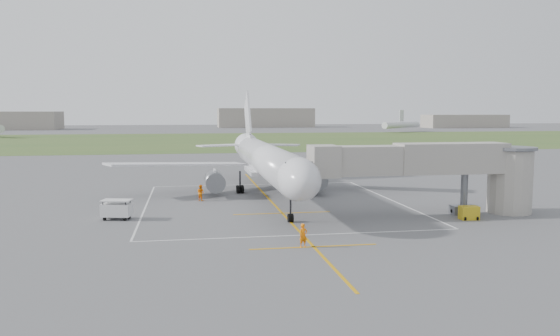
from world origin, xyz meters
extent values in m
plane|color=#565558|center=(0.00, 0.00, 0.00)|extent=(700.00, 700.00, 0.00)
cube|color=#3B5A27|center=(0.00, 130.00, 0.01)|extent=(700.00, 120.00, 0.02)
cube|color=#CC8F0C|center=(0.00, -5.00, 0.01)|extent=(0.25, 60.00, 0.01)
cube|color=#CC8F0C|center=(0.00, -24.00, 0.01)|extent=(10.00, 0.25, 0.01)
cube|color=#CC8F0C|center=(0.00, -10.00, 0.01)|extent=(10.00, 0.25, 0.01)
cube|color=silver|center=(0.00, 12.00, 0.01)|extent=(28.00, 0.20, 0.01)
cube|color=silver|center=(0.00, -20.00, 0.01)|extent=(28.00, 0.20, 0.01)
cube|color=silver|center=(-14.00, -4.00, 0.01)|extent=(0.20, 32.00, 0.01)
cube|color=silver|center=(14.00, -4.00, 0.01)|extent=(0.20, 32.00, 0.01)
cylinder|color=silver|center=(0.00, 0.00, 4.50)|extent=(3.80, 36.00, 3.80)
ellipsoid|color=silver|center=(0.00, -18.00, 4.50)|extent=(3.80, 7.22, 3.80)
cube|color=black|center=(0.00, -18.90, 5.55)|extent=(2.40, 1.60, 0.99)
cone|color=silver|center=(0.00, 20.50, 4.90)|extent=(3.80, 6.00, 3.80)
cube|color=silver|center=(10.50, 6.00, 3.65)|extent=(17.93, 11.24, 1.23)
cube|color=silver|center=(-10.50, 6.00, 3.65)|extent=(17.93, 11.24, 1.23)
cube|color=silver|center=(0.00, 3.00, 2.95)|extent=(4.20, 8.00, 0.50)
cube|color=silver|center=(0.00, 21.20, 9.20)|extent=(0.30, 7.89, 8.65)
cube|color=silver|center=(0.00, 19.00, 6.20)|extent=(0.35, 5.00, 1.20)
cube|color=silver|center=(4.20, 20.20, 5.10)|extent=(7.85, 5.03, 0.20)
cube|color=silver|center=(-4.20, 20.20, 5.10)|extent=(7.85, 5.03, 0.20)
cylinder|color=slate|center=(6.20, 2.50, 1.90)|extent=(2.30, 4.20, 2.30)
cube|color=silver|center=(6.20, 2.20, 2.70)|extent=(0.25, 2.40, 1.20)
cylinder|color=slate|center=(-6.20, 2.50, 1.90)|extent=(2.30, 4.20, 2.30)
cube|color=silver|center=(-6.20, 2.20, 2.70)|extent=(0.25, 2.40, 1.20)
cylinder|color=black|center=(0.00, -14.50, 1.30)|extent=(0.18, 0.18, 2.60)
cylinder|color=black|center=(-0.11, -14.50, 0.40)|extent=(0.28, 0.80, 0.80)
cylinder|color=black|center=(0.11, -14.50, 0.40)|extent=(0.28, 0.80, 0.80)
cylinder|color=black|center=(2.90, 4.50, 1.40)|extent=(0.22, 0.22, 2.80)
cylinder|color=black|center=(2.62, 4.15, 0.48)|extent=(0.32, 0.96, 0.96)
cylinder|color=black|center=(3.18, 4.15, 0.48)|extent=(0.32, 0.96, 0.96)
cylinder|color=black|center=(2.62, 4.85, 0.48)|extent=(0.32, 0.96, 0.96)
cylinder|color=black|center=(3.18, 4.85, 0.48)|extent=(0.32, 0.96, 0.96)
cylinder|color=black|center=(-2.90, 4.50, 1.40)|extent=(0.22, 0.22, 2.80)
cylinder|color=black|center=(-3.18, 4.15, 0.48)|extent=(0.32, 0.96, 0.96)
cylinder|color=black|center=(-2.62, 4.15, 0.48)|extent=(0.32, 0.96, 0.96)
cylinder|color=black|center=(-3.18, 4.85, 0.48)|extent=(0.32, 0.96, 0.96)
cylinder|color=black|center=(-2.62, 4.85, 0.48)|extent=(0.32, 0.96, 0.96)
cube|color=gray|center=(7.74, -13.50, 5.60)|extent=(11.09, 2.90, 2.80)
cube|color=gray|center=(16.46, -13.50, 5.70)|extent=(11.09, 3.10, 3.00)
cube|color=gray|center=(3.40, -13.50, 5.60)|extent=(2.60, 3.40, 3.00)
cylinder|color=slate|center=(18.00, -13.50, 2.10)|extent=(0.70, 0.70, 4.20)
cube|color=slate|center=(18.00, -13.50, 0.45)|extent=(2.60, 1.40, 0.90)
cylinder|color=gray|center=(23.00, -13.50, 3.20)|extent=(4.40, 4.40, 6.40)
cylinder|color=slate|center=(23.00, -13.50, 6.60)|extent=(5.00, 5.00, 0.30)
cylinder|color=black|center=(17.00, -13.50, 0.35)|extent=(0.70, 0.30, 0.70)
cylinder|color=black|center=(19.00, -13.50, 0.35)|extent=(0.70, 0.30, 0.70)
cube|color=gold|center=(17.12, -16.17, 0.65)|extent=(1.81, 1.25, 1.30)
cylinder|color=black|center=(16.49, -16.60, 0.19)|extent=(0.20, 0.39, 0.38)
cylinder|color=black|center=(17.69, -16.68, 0.19)|extent=(0.20, 0.39, 0.38)
cube|color=silver|center=(-16.20, -10.45, 0.93)|extent=(3.05, 2.24, 1.21)
cube|color=silver|center=(-16.20, -10.45, 1.86)|extent=(3.05, 2.24, 0.09)
cylinder|color=black|center=(-17.42, -10.83, 1.15)|extent=(0.09, 0.09, 1.42)
cylinder|color=black|center=(-15.29, -11.34, 1.15)|extent=(0.09, 0.09, 1.42)
cylinder|color=black|center=(-17.11, -9.55, 1.15)|extent=(0.09, 0.09, 1.42)
cylinder|color=black|center=(-14.98, -10.06, 1.15)|extent=(0.09, 0.09, 1.42)
cylinder|color=black|center=(-17.30, -10.80, 0.22)|extent=(0.29, 0.47, 0.44)
cylinder|color=black|center=(-15.38, -11.26, 0.22)|extent=(0.29, 0.47, 0.44)
cylinder|color=black|center=(-17.02, -9.63, 0.22)|extent=(0.29, 0.47, 0.44)
cylinder|color=black|center=(-15.10, -10.09, 0.22)|extent=(0.29, 0.47, 0.44)
imported|color=orange|center=(-0.81, -23.98, 0.92)|extent=(0.77, 0.61, 1.84)
imported|color=orange|center=(-7.99, -0.74, 0.94)|extent=(1.16, 1.15, 1.89)
cube|color=gray|center=(40.00, 280.00, 6.00)|extent=(60.00, 20.00, 12.00)
cube|color=gray|center=(160.00, 250.00, 4.00)|extent=(50.00, 18.00, 8.00)
cylinder|color=silver|center=(94.86, 191.32, 3.50)|extent=(26.89, 22.62, 3.20)
cube|color=silver|center=(94.86, 191.32, 8.00)|extent=(3.30, 2.75, 5.50)
camera|label=1|loc=(-9.45, -63.92, 10.39)|focal=35.00mm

